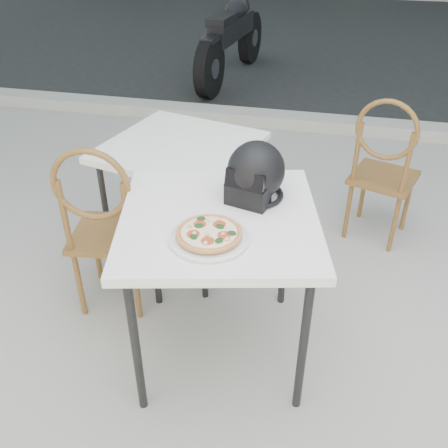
% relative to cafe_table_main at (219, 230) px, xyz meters
% --- Properties ---
extents(ground, '(80.00, 80.00, 0.00)m').
position_rel_cafe_table_main_xyz_m(ground, '(0.49, 0.09, -0.74)').
color(ground, '#A29E99').
rests_on(ground, ground).
extents(street_asphalt, '(30.00, 8.00, 0.00)m').
position_rel_cafe_table_main_xyz_m(street_asphalt, '(0.49, 7.09, -0.74)').
color(street_asphalt, black).
rests_on(street_asphalt, ground).
extents(curb, '(30.00, 0.25, 0.12)m').
position_rel_cafe_table_main_xyz_m(curb, '(0.49, 3.09, -0.68)').
color(curb, '#A19E97').
rests_on(curb, ground).
extents(cafe_table_main, '(1.03, 1.03, 0.82)m').
position_rel_cafe_table_main_xyz_m(cafe_table_main, '(0.00, 0.00, 0.00)').
color(cafe_table_main, white).
rests_on(cafe_table_main, ground).
extents(plate, '(0.36, 0.36, 0.02)m').
position_rel_cafe_table_main_xyz_m(plate, '(0.00, -0.18, 0.08)').
color(plate, white).
rests_on(plate, cafe_table_main).
extents(pizza, '(0.35, 0.35, 0.03)m').
position_rel_cafe_table_main_xyz_m(pizza, '(0.00, -0.18, 0.11)').
color(pizza, '#C98649').
rests_on(pizza, plate).
extents(helmet, '(0.32, 0.33, 0.27)m').
position_rel_cafe_table_main_xyz_m(helmet, '(0.12, 0.19, 0.19)').
color(helmet, black).
rests_on(helmet, cafe_table_main).
extents(cafe_chair_main, '(0.49, 0.49, 1.01)m').
position_rel_cafe_table_main_xyz_m(cafe_chair_main, '(0.78, 1.21, -0.18)').
color(cafe_chair_main, brown).
rests_on(cafe_chair_main, ground).
extents(cafe_table_side, '(0.98, 0.98, 0.77)m').
position_rel_cafe_table_main_xyz_m(cafe_table_side, '(-0.42, 0.78, -0.04)').
color(cafe_table_side, white).
rests_on(cafe_table_side, ground).
extents(cafe_chair_side, '(0.45, 0.45, 1.03)m').
position_rel_cafe_table_main_xyz_m(cafe_chair_side, '(-0.66, 0.19, -0.17)').
color(cafe_chair_side, brown).
rests_on(cafe_chair_side, ground).
extents(motorcycle, '(0.58, 2.24, 1.11)m').
position_rel_cafe_table_main_xyz_m(motorcycle, '(-0.90, 4.55, -0.25)').
color(motorcycle, black).
rests_on(motorcycle, street_asphalt).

